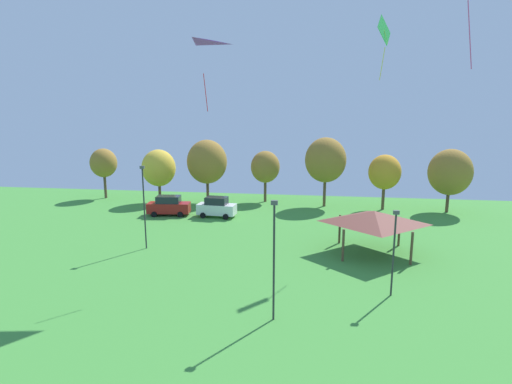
{
  "coord_description": "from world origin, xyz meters",
  "views": [
    {
      "loc": [
        2.01,
        3.24,
        11.21
      ],
      "look_at": [
        0.04,
        16.75,
        8.61
      ],
      "focal_mm": 28.0,
      "sensor_mm": 36.0,
      "label": 1
    }
  ],
  "objects_px": {
    "treeline_tree_4": "(326,160)",
    "kite_flying_0": "(384,32)",
    "kite_flying_1": "(197,61)",
    "light_post_1": "(274,255)",
    "light_post_2": "(144,203)",
    "treeline_tree_0": "(104,163)",
    "park_pavilion": "(374,217)",
    "parked_car_leftmost": "(169,206)",
    "light_post_0": "(394,248)",
    "treeline_tree_2": "(207,162)",
    "treeline_tree_5": "(385,172)",
    "treeline_tree_1": "(159,168)",
    "parked_car_second_from_left": "(217,207)",
    "treeline_tree_3": "(265,167)",
    "treeline_tree_6": "(450,172)"
  },
  "relations": [
    {
      "from": "parked_car_leftmost",
      "to": "light_post_1",
      "type": "bearing_deg",
      "value": -63.99
    },
    {
      "from": "treeline_tree_2",
      "to": "park_pavilion",
      "type": "bearing_deg",
      "value": -42.54
    },
    {
      "from": "light_post_0",
      "to": "treeline_tree_5",
      "type": "xyz_separation_m",
      "value": [
        3.38,
        24.48,
        1.42
      ]
    },
    {
      "from": "parked_car_leftmost",
      "to": "light_post_1",
      "type": "xyz_separation_m",
      "value": [
        14.31,
        -22.1,
        2.7
      ]
    },
    {
      "from": "light_post_0",
      "to": "light_post_2",
      "type": "height_order",
      "value": "light_post_2"
    },
    {
      "from": "kite_flying_1",
      "to": "light_post_1",
      "type": "relative_size",
      "value": 0.56
    },
    {
      "from": "treeline_tree_4",
      "to": "kite_flying_0",
      "type": "bearing_deg",
      "value": -74.47
    },
    {
      "from": "park_pavilion",
      "to": "treeline_tree_4",
      "type": "bearing_deg",
      "value": 101.7
    },
    {
      "from": "treeline_tree_1",
      "to": "parked_car_second_from_left",
      "type": "bearing_deg",
      "value": -34.59
    },
    {
      "from": "treeline_tree_1",
      "to": "treeline_tree_2",
      "type": "height_order",
      "value": "treeline_tree_2"
    },
    {
      "from": "light_post_1",
      "to": "treeline_tree_1",
      "type": "height_order",
      "value": "treeline_tree_1"
    },
    {
      "from": "light_post_1",
      "to": "treeline_tree_6",
      "type": "relative_size",
      "value": 0.91
    },
    {
      "from": "kite_flying_0",
      "to": "treeline_tree_5",
      "type": "xyz_separation_m",
      "value": [
        3.05,
        13.5,
        -13.37
      ]
    },
    {
      "from": "kite_flying_1",
      "to": "treeline_tree_2",
      "type": "xyz_separation_m",
      "value": [
        -5.03,
        20.57,
        -9.77
      ]
    },
    {
      "from": "kite_flying_0",
      "to": "light_post_0",
      "type": "bearing_deg",
      "value": -91.73
    },
    {
      "from": "treeline_tree_0",
      "to": "light_post_2",
      "type": "bearing_deg",
      "value": -53.71
    },
    {
      "from": "treeline_tree_1",
      "to": "treeline_tree_2",
      "type": "bearing_deg",
      "value": 7.36
    },
    {
      "from": "kite_flying_1",
      "to": "park_pavilion",
      "type": "xyz_separation_m",
      "value": [
        13.63,
        3.45,
        -12.09
      ]
    },
    {
      "from": "light_post_2",
      "to": "treeline_tree_0",
      "type": "height_order",
      "value": "light_post_2"
    },
    {
      "from": "parked_car_leftmost",
      "to": "kite_flying_1",
      "type": "bearing_deg",
      "value": -67.0
    },
    {
      "from": "kite_flying_0",
      "to": "treeline_tree_5",
      "type": "bearing_deg",
      "value": 77.28
    },
    {
      "from": "kite_flying_1",
      "to": "treeline_tree_3",
      "type": "distance_m",
      "value": 24.83
    },
    {
      "from": "light_post_0",
      "to": "light_post_2",
      "type": "relative_size",
      "value": 0.78
    },
    {
      "from": "parked_car_second_from_left",
      "to": "light_post_0",
      "type": "height_order",
      "value": "light_post_0"
    },
    {
      "from": "treeline_tree_2",
      "to": "parked_car_leftmost",
      "type": "bearing_deg",
      "value": -110.32
    },
    {
      "from": "treeline_tree_4",
      "to": "treeline_tree_5",
      "type": "bearing_deg",
      "value": -6.54
    },
    {
      "from": "park_pavilion",
      "to": "treeline_tree_4",
      "type": "xyz_separation_m",
      "value": [
        -3.57,
        17.23,
        2.77
      ]
    },
    {
      "from": "kite_flying_0",
      "to": "parked_car_second_from_left",
      "type": "relative_size",
      "value": 1.18
    },
    {
      "from": "treeline_tree_2",
      "to": "treeline_tree_3",
      "type": "height_order",
      "value": "treeline_tree_2"
    },
    {
      "from": "treeline_tree_6",
      "to": "light_post_2",
      "type": "bearing_deg",
      "value": -149.36
    },
    {
      "from": "park_pavilion",
      "to": "treeline_tree_4",
      "type": "distance_m",
      "value": 17.82
    },
    {
      "from": "treeline_tree_1",
      "to": "treeline_tree_3",
      "type": "xyz_separation_m",
      "value": [
        13.63,
        2.6,
        0.06
      ]
    },
    {
      "from": "kite_flying_0",
      "to": "treeline_tree_2",
      "type": "bearing_deg",
      "value": 143.33
    },
    {
      "from": "treeline_tree_6",
      "to": "treeline_tree_5",
      "type": "bearing_deg",
      "value": 177.59
    },
    {
      "from": "kite_flying_1",
      "to": "parked_car_second_from_left",
      "type": "height_order",
      "value": "kite_flying_1"
    },
    {
      "from": "parked_car_second_from_left",
      "to": "park_pavilion",
      "type": "xyz_separation_m",
      "value": [
        15.7,
        -9.96,
        1.95
      ]
    },
    {
      "from": "treeline_tree_2",
      "to": "treeline_tree_0",
      "type": "bearing_deg",
      "value": 176.2
    },
    {
      "from": "light_post_0",
      "to": "treeline_tree_4",
      "type": "height_order",
      "value": "treeline_tree_4"
    },
    {
      "from": "treeline_tree_4",
      "to": "treeline_tree_6",
      "type": "height_order",
      "value": "treeline_tree_4"
    },
    {
      "from": "treeline_tree_0",
      "to": "treeline_tree_4",
      "type": "height_order",
      "value": "treeline_tree_4"
    },
    {
      "from": "treeline_tree_5",
      "to": "treeline_tree_6",
      "type": "bearing_deg",
      "value": -2.41
    },
    {
      "from": "light_post_0",
      "to": "treeline_tree_6",
      "type": "distance_m",
      "value": 26.48
    },
    {
      "from": "treeline_tree_3",
      "to": "treeline_tree_6",
      "type": "distance_m",
      "value": 22.23
    },
    {
      "from": "treeline_tree_1",
      "to": "treeline_tree_4",
      "type": "distance_m",
      "value": 21.41
    },
    {
      "from": "parked_car_leftmost",
      "to": "treeline_tree_4",
      "type": "bearing_deg",
      "value": 15.45
    },
    {
      "from": "kite_flying_0",
      "to": "light_post_1",
      "type": "height_order",
      "value": "kite_flying_0"
    },
    {
      "from": "kite_flying_1",
      "to": "light_post_0",
      "type": "xyz_separation_m",
      "value": [
        13.7,
        -4.6,
        -12.0
      ]
    },
    {
      "from": "parked_car_leftmost",
      "to": "park_pavilion",
      "type": "bearing_deg",
      "value": -31.88
    },
    {
      "from": "parked_car_second_from_left",
      "to": "treeline_tree_0",
      "type": "xyz_separation_m",
      "value": [
        -17.84,
        8.16,
        3.74
      ]
    },
    {
      "from": "park_pavilion",
      "to": "treeline_tree_4",
      "type": "relative_size",
      "value": 0.77
    }
  ]
}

